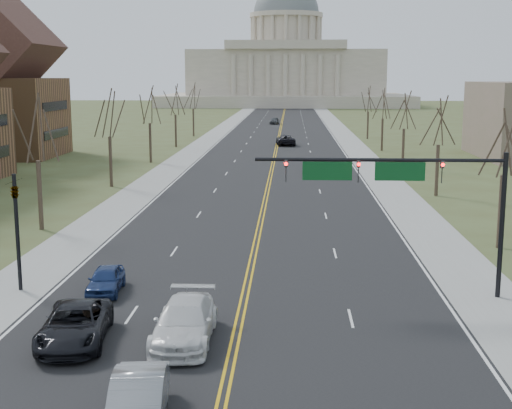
# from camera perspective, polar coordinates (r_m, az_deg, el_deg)

# --- Properties ---
(road) EXTENTS (20.00, 380.00, 0.01)m
(road) POSITION_cam_1_polar(r_m,az_deg,el_deg) (131.33, 1.86, 5.53)
(road) COLOR black
(road) RESTS_ON ground
(cross_road) EXTENTS (120.00, 14.00, 0.01)m
(cross_road) POSITION_cam_1_polar(r_m,az_deg,el_deg) (29.04, -1.84, -11.55)
(cross_road) COLOR black
(cross_road) RESTS_ON ground
(sidewalk_left) EXTENTS (4.00, 380.00, 0.03)m
(sidewalk_left) POSITION_cam_1_polar(r_m,az_deg,el_deg) (132.08, -3.38, 5.55)
(sidewalk_left) COLOR gray
(sidewalk_left) RESTS_ON ground
(sidewalk_right) EXTENTS (4.00, 380.00, 0.03)m
(sidewalk_right) POSITION_cam_1_polar(r_m,az_deg,el_deg) (131.67, 7.11, 5.47)
(sidewalk_right) COLOR gray
(sidewalk_right) RESTS_ON ground
(center_line) EXTENTS (0.42, 380.00, 0.01)m
(center_line) POSITION_cam_1_polar(r_m,az_deg,el_deg) (131.33, 1.86, 5.53)
(center_line) COLOR gold
(center_line) RESTS_ON road
(edge_line_left) EXTENTS (0.15, 380.00, 0.01)m
(edge_line_left) POSITION_cam_1_polar(r_m,az_deg,el_deg) (131.86, -2.43, 5.55)
(edge_line_left) COLOR silver
(edge_line_left) RESTS_ON road
(edge_line_right) EXTENTS (0.15, 380.00, 0.01)m
(edge_line_right) POSITION_cam_1_polar(r_m,az_deg,el_deg) (131.53, 6.15, 5.49)
(edge_line_right) COLOR silver
(edge_line_right) RESTS_ON road
(capitol) EXTENTS (90.00, 60.00, 50.00)m
(capitol) POSITION_cam_1_polar(r_m,az_deg,el_deg) (270.81, 2.41, 10.96)
(capitol) COLOR beige
(capitol) RESTS_ON ground
(signal_mast) EXTENTS (12.12, 0.44, 7.20)m
(signal_mast) POSITION_cam_1_polar(r_m,az_deg,el_deg) (35.12, 11.33, 1.82)
(signal_mast) COLOR black
(signal_mast) RESTS_ON ground
(signal_left) EXTENTS (0.32, 0.36, 6.00)m
(signal_left) POSITION_cam_1_polar(r_m,az_deg,el_deg) (37.68, -18.62, -1.11)
(signal_left) COLOR black
(signal_left) RESTS_ON ground
(tree_r_0) EXTENTS (3.74, 3.74, 8.50)m
(tree_r_0) POSITION_cam_1_polar(r_m,az_deg,el_deg) (46.98, 19.28, 4.50)
(tree_r_0) COLOR #3E3425
(tree_r_0) RESTS_ON ground
(tree_l_0) EXTENTS (3.96, 3.96, 9.00)m
(tree_l_0) POSITION_cam_1_polar(r_m,az_deg,el_deg) (52.13, -17.15, 5.56)
(tree_l_0) COLOR #3E3425
(tree_l_0) RESTS_ON ground
(tree_r_1) EXTENTS (3.74, 3.74, 8.50)m
(tree_r_1) POSITION_cam_1_polar(r_m,az_deg,el_deg) (66.34, 14.44, 6.26)
(tree_r_1) COLOR #3E3425
(tree_r_1) RESTS_ON ground
(tree_l_1) EXTENTS (3.96, 3.96, 9.00)m
(tree_l_1) POSITION_cam_1_polar(r_m,az_deg,el_deg) (71.22, -11.68, 6.94)
(tree_l_1) COLOR #3E3425
(tree_l_1) RESTS_ON ground
(tree_r_2) EXTENTS (3.74, 3.74, 8.50)m
(tree_r_2) POSITION_cam_1_polar(r_m,az_deg,el_deg) (86.00, 11.79, 7.21)
(tree_r_2) COLOR #3E3425
(tree_r_2) RESTS_ON ground
(tree_l_2) EXTENTS (3.96, 3.96, 9.00)m
(tree_l_2) POSITION_cam_1_polar(r_m,az_deg,el_deg) (90.70, -8.53, 7.70)
(tree_l_2) COLOR #3E3425
(tree_l_2) RESTS_ON ground
(tree_r_3) EXTENTS (3.74, 3.74, 8.50)m
(tree_r_3) POSITION_cam_1_polar(r_m,az_deg,el_deg) (105.79, 10.13, 7.79)
(tree_r_3) COLOR #3E3425
(tree_r_3) RESTS_ON ground
(tree_l_3) EXTENTS (3.96, 3.96, 9.00)m
(tree_l_3) POSITION_cam_1_polar(r_m,az_deg,el_deg) (110.37, -6.48, 8.18)
(tree_l_3) COLOR #3E3425
(tree_l_3) RESTS_ON ground
(tree_r_4) EXTENTS (3.74, 3.74, 8.50)m
(tree_r_4) POSITION_cam_1_polar(r_m,az_deg,el_deg) (125.64, 8.98, 8.19)
(tree_r_4) COLOR #3E3425
(tree_r_4) RESTS_ON ground
(tree_l_4) EXTENTS (3.96, 3.96, 9.00)m
(tree_l_4) POSITION_cam_1_polar(r_m,az_deg,el_deg) (130.14, -5.06, 8.51)
(tree_l_4) COLOR #3E3425
(tree_l_4) RESTS_ON ground
(car_sb_inner_lead) EXTENTS (2.13, 4.92, 1.57)m
(car_sb_inner_lead) POSITION_cam_1_polar(r_m,az_deg,el_deg) (23.33, -9.44, -15.24)
(car_sb_inner_lead) COLOR gray
(car_sb_inner_lead) RESTS_ON road
(car_sb_outer_lead) EXTENTS (3.19, 5.81, 1.54)m
(car_sb_outer_lead) POSITION_cam_1_polar(r_m,az_deg,el_deg) (30.39, -14.30, -9.29)
(car_sb_outer_lead) COLOR black
(car_sb_outer_lead) RESTS_ON road
(car_sb_inner_second) EXTENTS (2.37, 5.78, 1.67)m
(car_sb_inner_second) POSITION_cam_1_polar(r_m,az_deg,el_deg) (29.72, -5.73, -9.34)
(car_sb_inner_second) COLOR silver
(car_sb_inner_second) RESTS_ON road
(car_sb_outer_second) EXTENTS (1.83, 3.99, 1.33)m
(car_sb_outer_second) POSITION_cam_1_polar(r_m,az_deg,el_deg) (36.82, -11.93, -5.91)
(car_sb_outer_second) COLOR navy
(car_sb_outer_second) RESTS_ON road
(car_far_nb) EXTENTS (3.26, 6.17, 1.66)m
(car_far_nb) POSITION_cam_1_polar(r_m,az_deg,el_deg) (112.98, 2.38, 5.19)
(car_far_nb) COLOR black
(car_far_nb) RESTS_ON road
(car_far_sb) EXTENTS (2.37, 4.70, 1.54)m
(car_far_sb) POSITION_cam_1_polar(r_m,az_deg,el_deg) (162.85, 1.49, 6.72)
(car_far_sb) COLOR #4C4F53
(car_far_sb) RESTS_ON road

